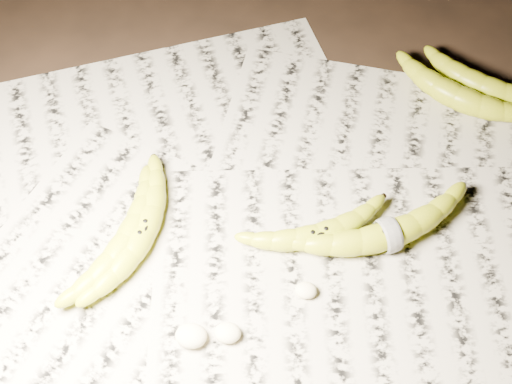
# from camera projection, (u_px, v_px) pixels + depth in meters

# --- Properties ---
(ground) EXTENTS (3.00, 3.00, 0.00)m
(ground) POSITION_uv_depth(u_px,v_px,m) (257.00, 228.00, 0.94)
(ground) COLOR black
(ground) RESTS_ON ground
(newspaper_patch) EXTENTS (0.90, 0.70, 0.01)m
(newspaper_patch) POSITION_uv_depth(u_px,v_px,m) (285.00, 232.00, 0.93)
(newspaper_patch) COLOR #AEA795
(newspaper_patch) RESTS_ON ground
(banana_left_a) EXTENTS (0.10, 0.21, 0.04)m
(banana_left_a) POSITION_uv_depth(u_px,v_px,m) (142.00, 232.00, 0.90)
(banana_left_a) COLOR gold
(banana_left_a) RESTS_ON newspaper_patch
(banana_left_b) EXTENTS (0.12, 0.20, 0.04)m
(banana_left_b) POSITION_uv_depth(u_px,v_px,m) (127.00, 240.00, 0.90)
(banana_left_b) COLOR gold
(banana_left_b) RESTS_ON newspaper_patch
(banana_center) EXTENTS (0.18, 0.12, 0.03)m
(banana_center) POSITION_uv_depth(u_px,v_px,m) (318.00, 233.00, 0.90)
(banana_center) COLOR gold
(banana_center) RESTS_ON newspaper_patch
(banana_taped) EXTENTS (0.23, 0.15, 0.04)m
(banana_taped) POSITION_uv_depth(u_px,v_px,m) (388.00, 234.00, 0.90)
(banana_taped) COLOR gold
(banana_taped) RESTS_ON newspaper_patch
(banana_upper_a) EXTENTS (0.20, 0.14, 0.04)m
(banana_upper_a) POSITION_uv_depth(u_px,v_px,m) (458.00, 95.00, 1.04)
(banana_upper_a) COLOR gold
(banana_upper_a) RESTS_ON newspaper_patch
(banana_upper_b) EXTENTS (0.19, 0.13, 0.04)m
(banana_upper_b) POSITION_uv_depth(u_px,v_px,m) (484.00, 85.00, 1.05)
(banana_upper_b) COLOR gold
(banana_upper_b) RESTS_ON newspaper_patch
(measuring_tape) EXTENTS (0.02, 0.04, 0.05)m
(measuring_tape) POSITION_uv_depth(u_px,v_px,m) (388.00, 234.00, 0.90)
(measuring_tape) COLOR white
(measuring_tape) RESTS_ON newspaper_patch
(flesh_chunk_a) EXTENTS (0.04, 0.03, 0.02)m
(flesh_chunk_a) POSITION_uv_depth(u_px,v_px,m) (191.00, 334.00, 0.83)
(flesh_chunk_a) COLOR #F0E6BA
(flesh_chunk_a) RESTS_ON newspaper_patch
(flesh_chunk_b) EXTENTS (0.03, 0.03, 0.02)m
(flesh_chunk_b) POSITION_uv_depth(u_px,v_px,m) (227.00, 331.00, 0.84)
(flesh_chunk_b) COLOR #F0E6BA
(flesh_chunk_b) RESTS_ON newspaper_patch
(flesh_chunk_c) EXTENTS (0.03, 0.02, 0.02)m
(flesh_chunk_c) POSITION_uv_depth(u_px,v_px,m) (306.00, 289.00, 0.87)
(flesh_chunk_c) COLOR #F0E6BA
(flesh_chunk_c) RESTS_ON newspaper_patch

